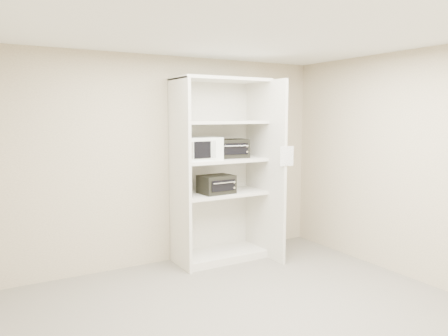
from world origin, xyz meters
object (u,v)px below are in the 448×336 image
shelving_unit (224,176)px  toaster_oven_lower (216,184)px  toaster_oven_upper (231,148)px  microwave (200,149)px

shelving_unit → toaster_oven_lower: 0.18m
toaster_oven_upper → toaster_oven_lower: (-0.28, -0.10, -0.46)m
toaster_oven_upper → toaster_oven_lower: 0.54m
toaster_oven_upper → toaster_oven_lower: bearing=-151.6°
shelving_unit → toaster_oven_lower: bearing=-159.3°
microwave → toaster_oven_lower: bearing=-6.9°
shelving_unit → microwave: (-0.37, -0.03, 0.39)m
shelving_unit → toaster_oven_lower: size_ratio=5.63×
shelving_unit → microwave: size_ratio=4.96×
toaster_oven_upper → toaster_oven_lower: toaster_oven_upper is taller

